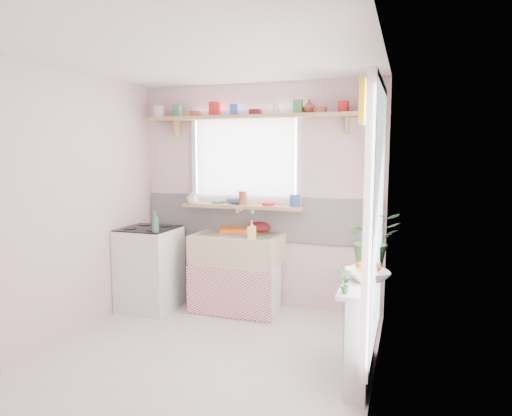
% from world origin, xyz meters
% --- Properties ---
extents(room, '(3.20, 3.20, 3.20)m').
position_xyz_m(room, '(0.66, 0.86, 1.37)').
color(room, silver).
rests_on(room, ground).
extents(sink_unit, '(0.95, 0.65, 1.11)m').
position_xyz_m(sink_unit, '(-0.15, 1.29, 0.43)').
color(sink_unit, white).
rests_on(sink_unit, ground).
extents(cooker, '(0.58, 0.58, 0.93)m').
position_xyz_m(cooker, '(-1.10, 1.05, 0.46)').
color(cooker, white).
rests_on(cooker, ground).
extents(radiator_ledge, '(0.22, 0.95, 0.78)m').
position_xyz_m(radiator_ledge, '(1.30, 0.20, 0.40)').
color(radiator_ledge, white).
rests_on(radiator_ledge, ground).
extents(windowsill, '(1.40, 0.22, 0.04)m').
position_xyz_m(windowsill, '(-0.15, 1.48, 1.14)').
color(windowsill, tan).
rests_on(windowsill, room).
extents(pine_shelf, '(2.52, 0.24, 0.04)m').
position_xyz_m(pine_shelf, '(0.00, 1.47, 2.12)').
color(pine_shelf, tan).
rests_on(pine_shelf, room).
extents(shelf_crockery, '(2.47, 0.11, 0.12)m').
position_xyz_m(shelf_crockery, '(-0.00, 1.47, 2.20)').
color(shelf_crockery, silver).
rests_on(shelf_crockery, pine_shelf).
extents(sill_crockery, '(1.35, 0.11, 0.12)m').
position_xyz_m(sill_crockery, '(-0.15, 1.48, 1.22)').
color(sill_crockery, silver).
rests_on(sill_crockery, windowsill).
extents(dish_tray, '(0.53, 0.47, 0.04)m').
position_xyz_m(dish_tray, '(-0.20, 1.50, 0.87)').
color(dish_tray, orange).
rests_on(dish_tray, sink_unit).
extents(colander, '(0.33, 0.33, 0.12)m').
position_xyz_m(colander, '(0.03, 1.50, 0.91)').
color(colander, '#5A0F11').
rests_on(colander, sink_unit).
extents(jade_plant, '(0.54, 0.50, 0.48)m').
position_xyz_m(jade_plant, '(1.33, 0.60, 1.02)').
color(jade_plant, '#3A6C2B').
rests_on(jade_plant, radiator_ledge).
extents(fruit_bowl, '(0.43, 0.43, 0.08)m').
position_xyz_m(fruit_bowl, '(1.33, 0.19, 0.82)').
color(fruit_bowl, silver).
rests_on(fruit_bowl, radiator_ledge).
extents(herb_pot, '(0.12, 0.10, 0.19)m').
position_xyz_m(herb_pot, '(1.21, -0.20, 0.87)').
color(herb_pot, '#306B2A').
rests_on(herb_pot, radiator_ledge).
extents(soap_bottle_sink, '(0.11, 0.12, 0.20)m').
position_xyz_m(soap_bottle_sink, '(0.09, 1.10, 0.95)').
color(soap_bottle_sink, '#ECD969').
rests_on(soap_bottle_sink, sink_unit).
extents(sill_cup, '(0.12, 0.12, 0.09)m').
position_xyz_m(sill_cup, '(-0.76, 1.42, 1.20)').
color(sill_cup, white).
rests_on(sill_cup, windowsill).
extents(sill_bowl, '(0.26, 0.26, 0.07)m').
position_xyz_m(sill_bowl, '(-0.25, 1.54, 1.19)').
color(sill_bowl, '#3566AE').
rests_on(sill_bowl, windowsill).
extents(shelf_vase, '(0.19, 0.19, 0.15)m').
position_xyz_m(shelf_vase, '(0.58, 1.53, 2.21)').
color(shelf_vase, brown).
rests_on(shelf_vase, pine_shelf).
extents(cooker_bottle, '(0.08, 0.09, 0.21)m').
position_xyz_m(cooker_bottle, '(-0.88, 0.83, 1.02)').
color(cooker_bottle, '#39734E').
rests_on(cooker_bottle, cooker).
extents(fruit, '(0.20, 0.14, 0.10)m').
position_xyz_m(fruit, '(1.34, 0.19, 0.88)').
color(fruit, orange).
rests_on(fruit, fruit_bowl).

